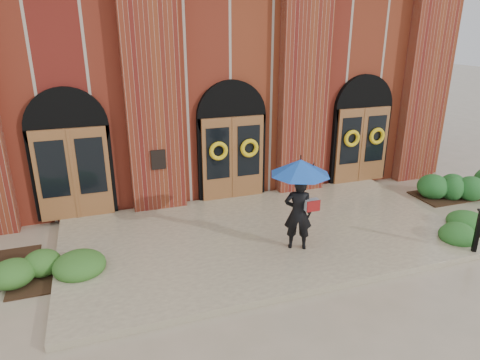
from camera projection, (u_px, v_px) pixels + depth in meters
name	position (u px, v px, depth m)	size (l,w,h in m)	color
ground	(266.00, 240.00, 10.88)	(90.00, 90.00, 0.00)	tan
landing	(264.00, 235.00, 10.99)	(10.00, 5.30, 0.15)	tan
church_building	(187.00, 68.00, 17.49)	(16.20, 12.53, 7.00)	maroon
man_with_umbrella	(300.00, 187.00, 9.71)	(1.81, 1.81, 2.20)	black
metal_post	(478.00, 230.00, 9.86)	(0.19, 0.19, 1.06)	black
hedge_wall_right	(461.00, 184.00, 13.72)	(2.78, 1.11, 0.71)	#1D5420
hedge_front_left	(48.00, 266.00, 9.24)	(1.46, 1.25, 0.51)	#2C5A1F
hedge_front_right	(465.00, 224.00, 11.21)	(1.39, 1.19, 0.49)	#23571F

